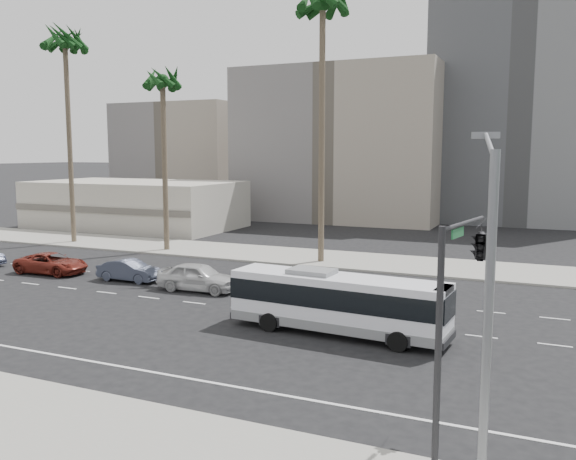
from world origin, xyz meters
The scene contains 17 objects.
ground centered at (0.00, 0.00, 0.00)m, with size 700.00×700.00×0.00m, color black.
sidewalk_north centered at (0.00, 15.50, 0.07)m, with size 120.00×7.00×0.15m, color gray.
sidewalk_south centered at (0.00, -15.50, 0.07)m, with size 120.00×7.00×0.15m, color gray.
commercial_low centered at (-30.00, 25.99, 2.50)m, with size 22.00×12.16×5.00m.
midrise_beige_west centered at (-12.00, 45.00, 9.00)m, with size 24.00×18.00×18.00m, color gray.
midrise_gray_center centered at (8.00, 52.00, 13.00)m, with size 20.00×20.00×26.00m, color #4F5053.
midrise_beige_far centered at (-38.00, 50.00, 7.50)m, with size 18.00×16.00×15.00m, color gray.
civic_tower centered at (-2.00, 250.00, 38.83)m, with size 42.00×42.00×129.00m.
city_bus centered at (2.97, -2.18, 1.51)m, with size 10.14×2.97×2.87m.
car_a centered at (-7.36, 2.62, 0.84)m, with size 4.95×1.99×1.69m, color #BCBCBC.
car_b centered at (-12.86, 3.20, 0.69)m, with size 4.19×1.46×1.38m, color #363B4B.
car_c centered at (-19.21, 3.01, 0.70)m, with size 5.05×2.33×1.40m, color maroon.
streetlight_corner centered at (10.30, -12.89, 4.90)m, with size 1.06×4.07×8.71m.
traffic_signal centered at (9.65, -9.30, 5.31)m, with size 2.96×3.99×6.36m.
palm_near centered at (-3.89, 13.98, 18.12)m, with size 5.95×5.95×20.00m.
palm_mid centered at (-17.51, 13.91, 13.53)m, with size 4.86×4.86×15.03m.
palm_far centered at (-27.80, 14.25, 17.22)m, with size 5.52×5.52×18.95m.
Camera 1 is at (11.55, -27.24, 8.17)m, focal length 37.59 mm.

